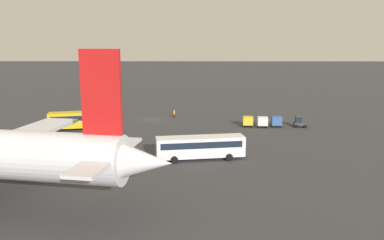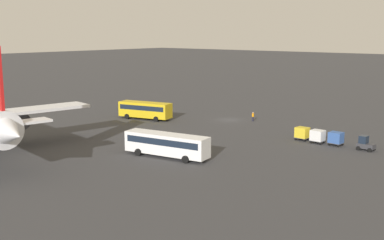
% 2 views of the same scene
% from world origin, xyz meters
% --- Properties ---
extents(ground_plane, '(600.00, 600.00, 0.00)m').
position_xyz_m(ground_plane, '(0.00, 0.00, 0.00)').
color(ground_plane, '#38383A').
extents(shuttle_bus_near, '(10.96, 5.25, 3.30)m').
position_xyz_m(shuttle_bus_near, '(13.20, 9.61, 1.97)').
color(shuttle_bus_near, gold).
rests_on(shuttle_bus_near, ground).
extents(shuttle_bus_far, '(12.47, 4.68, 3.22)m').
position_xyz_m(shuttle_bus_far, '(-9.64, 28.23, 1.93)').
color(shuttle_bus_far, white).
rests_on(shuttle_bus_far, ground).
extents(baggage_tug, '(2.47, 1.75, 2.10)m').
position_xyz_m(baggage_tug, '(-28.99, 7.15, 0.94)').
color(baggage_tug, '#333338').
rests_on(baggage_tug, ground).
extents(worker_person, '(0.38, 0.38, 1.74)m').
position_xyz_m(worker_person, '(-4.17, -1.94, 0.87)').
color(worker_person, '#1E1E2D').
rests_on(worker_person, ground).
extents(cargo_cart_blue, '(2.08, 1.78, 2.06)m').
position_xyz_m(cargo_cart_blue, '(-24.58, 7.15, 1.19)').
color(cargo_cart_blue, '#38383D').
rests_on(cargo_cart_blue, ground).
extents(cargo_cart_white, '(2.08, 1.78, 2.06)m').
position_xyz_m(cargo_cart_white, '(-21.80, 7.49, 1.19)').
color(cargo_cart_white, '#38383D').
rests_on(cargo_cart_white, ground).
extents(cargo_cart_yellow, '(2.08, 1.78, 2.06)m').
position_xyz_m(cargo_cart_yellow, '(-19.02, 7.08, 1.19)').
color(cargo_cart_yellow, '#38383D').
rests_on(cargo_cart_yellow, ground).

